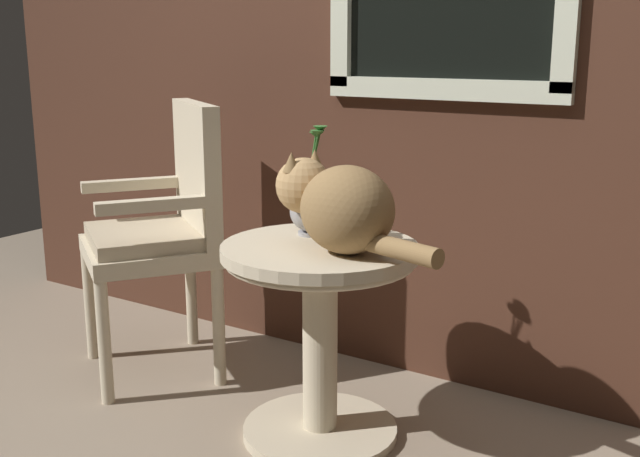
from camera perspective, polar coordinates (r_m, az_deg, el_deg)
ground_plane at (r=2.45m, az=-3.15°, el=-15.66°), size 6.00×6.00×0.00m
back_wall at (r=2.76m, az=5.92°, el=15.89°), size 4.00×0.07×2.60m
wicker_side_table at (r=2.33m, az=0.00°, el=-6.01°), size 0.59×0.59×0.61m
wicker_chair at (r=2.84m, az=-11.38°, el=0.40°), size 0.63×0.63×0.99m
cat at (r=2.18m, az=1.44°, el=1.73°), size 0.59×0.32×0.27m
pewter_vase_with_ivy at (r=2.37m, az=-0.71°, el=1.86°), size 0.13×0.13×0.34m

